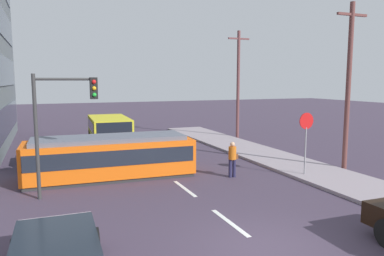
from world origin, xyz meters
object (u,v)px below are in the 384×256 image
object	(u,v)px
traffic_light_mast	(62,112)
utility_pole_near	(348,84)
pedestrian_crossing	(232,157)
stop_sign	(306,130)
utility_pole_mid	(238,83)
parked_sedan_mid	(44,153)
city_bus	(109,129)
streetcar_tram	(110,156)

from	to	relation	value
traffic_light_mast	utility_pole_near	world-z (taller)	utility_pole_near
pedestrian_crossing	stop_sign	bearing A→B (deg)	-21.21
utility_pole_mid	utility_pole_near	bearing A→B (deg)	-90.73
pedestrian_crossing	parked_sedan_mid	xyz separation A→B (m)	(-8.13, 6.13, -0.32)
parked_sedan_mid	traffic_light_mast	distance (m)	6.81
parked_sedan_mid	utility_pole_near	bearing A→B (deg)	-26.31
city_bus	stop_sign	bearing A→B (deg)	-60.22
pedestrian_crossing	utility_pole_mid	xyz separation A→B (m)	(6.10, 10.48, 3.38)
pedestrian_crossing	utility_pole_mid	distance (m)	12.59
pedestrian_crossing	parked_sedan_mid	distance (m)	10.18
traffic_light_mast	utility_pole_near	xyz separation A→B (m)	(13.35, -0.74, 1.00)
streetcar_tram	stop_sign	distance (m)	9.17
parked_sedan_mid	traffic_light_mast	xyz separation A→B (m)	(0.73, -6.22, 2.68)
stop_sign	utility_pole_near	size ratio (longest dim) A/B	0.35
city_bus	parked_sedan_mid	size ratio (longest dim) A/B	1.29
utility_pole_near	streetcar_tram	bearing A→B (deg)	165.03
stop_sign	utility_pole_near	xyz separation A→B (m)	(2.79, 0.39, 2.11)
pedestrian_crossing	traffic_light_mast	distance (m)	7.77
utility_pole_near	traffic_light_mast	bearing A→B (deg)	176.81
pedestrian_crossing	utility_pole_near	size ratio (longest dim) A/B	0.20
streetcar_tram	traffic_light_mast	world-z (taller)	traffic_light_mast
parked_sedan_mid	stop_sign	world-z (taller)	stop_sign
city_bus	traffic_light_mast	world-z (taller)	traffic_light_mast
utility_pole_near	utility_pole_mid	world-z (taller)	utility_pole_mid
pedestrian_crossing	stop_sign	world-z (taller)	stop_sign
pedestrian_crossing	parked_sedan_mid	bearing A→B (deg)	143.00
streetcar_tram	stop_sign	size ratio (longest dim) A/B	2.68
streetcar_tram	traffic_light_mast	xyz separation A→B (m)	(-2.13, -2.26, 2.31)
stop_sign	city_bus	bearing A→B (deg)	119.78
stop_sign	utility_pole_near	world-z (taller)	utility_pole_near
utility_pole_mid	traffic_light_mast	bearing A→B (deg)	-141.92
streetcar_tram	traffic_light_mast	distance (m)	3.87
streetcar_tram	pedestrian_crossing	bearing A→B (deg)	-22.33
streetcar_tram	utility_pole_mid	distance (m)	14.47
pedestrian_crossing	traffic_light_mast	world-z (taller)	traffic_light_mast
pedestrian_crossing	streetcar_tram	bearing A→B (deg)	157.67
streetcar_tram	city_bus	bearing A→B (deg)	80.68
streetcar_tram	city_bus	size ratio (longest dim) A/B	1.46
city_bus	stop_sign	distance (m)	14.10
city_bus	utility_pole_mid	distance (m)	10.44
streetcar_tram	parked_sedan_mid	size ratio (longest dim) A/B	1.88
stop_sign	traffic_light_mast	distance (m)	10.68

